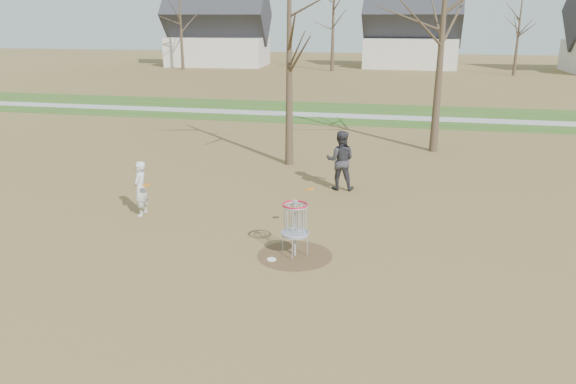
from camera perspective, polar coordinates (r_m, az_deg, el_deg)
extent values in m
plane|color=brown|center=(13.48, 0.70, -6.47)|extent=(160.00, 160.00, 0.00)
cube|color=#2D5119|center=(33.61, 8.11, 7.86)|extent=(160.00, 8.00, 0.01)
cube|color=#9E9E99|center=(32.62, 7.97, 7.60)|extent=(160.00, 1.50, 0.01)
cylinder|color=#47331E|center=(13.47, 0.70, -6.45)|extent=(1.80, 1.80, 0.01)
imported|color=silver|center=(16.45, -14.77, 0.33)|extent=(0.41, 0.60, 1.58)
imported|color=#313035|center=(18.40, 5.35, 3.23)|extent=(0.99, 0.80, 1.96)
cylinder|color=white|center=(13.23, -1.69, -6.86)|extent=(0.22, 0.22, 0.02)
cylinder|color=orange|center=(14.25, 2.24, 0.30)|extent=(0.22, 0.22, 0.08)
cylinder|color=orange|center=(16.00, -14.20, 0.70)|extent=(0.22, 0.22, 0.02)
cylinder|color=#9EA3AD|center=(13.22, 0.71, -3.79)|extent=(0.05, 0.05, 1.35)
cylinder|color=#9EA3AD|center=(13.26, 0.71, -4.30)|extent=(0.64, 0.64, 0.04)
torus|color=#9EA3AD|center=(13.02, 0.72, -1.43)|extent=(0.60, 0.60, 0.04)
torus|color=red|center=(13.01, 0.72, -1.29)|extent=(0.60, 0.60, 0.04)
cone|color=#382B1E|center=(21.13, 0.13, 12.75)|extent=(0.32, 0.32, 7.50)
cone|color=#382B1E|center=(24.12, 15.28, 13.92)|extent=(0.36, 0.36, 8.50)
cone|color=#382B1E|center=(63.05, -10.82, 15.74)|extent=(0.36, 0.36, 8.00)
cone|color=#382B1E|center=(60.68, 4.60, 16.40)|extent=(0.40, 0.40, 9.00)
cone|color=#382B1E|center=(59.86, 22.31, 14.24)|extent=(0.32, 0.32, 7.00)
cube|color=silver|center=(68.02, -7.08, 13.98)|extent=(11.46, 7.75, 3.20)
pyramid|color=#2D2D33|center=(67.91, -7.19, 16.82)|extent=(12.01, 7.79, 3.55)
cube|color=silver|center=(66.19, 12.36, 13.63)|extent=(10.24, 7.34, 3.20)
pyramid|color=#2D2D33|center=(66.08, 12.56, 16.55)|extent=(10.74, 7.36, 3.55)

